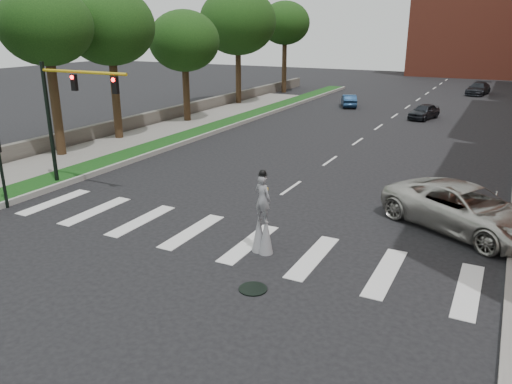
# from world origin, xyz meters

# --- Properties ---
(ground_plane) EXTENTS (160.00, 160.00, 0.00)m
(ground_plane) POSITION_xyz_m (0.00, 0.00, 0.00)
(ground_plane) COLOR black
(ground_plane) RESTS_ON ground
(grass_median) EXTENTS (2.00, 60.00, 0.25)m
(grass_median) POSITION_xyz_m (-11.50, 20.00, 0.12)
(grass_median) COLOR #103A11
(grass_median) RESTS_ON ground
(median_curb) EXTENTS (0.20, 60.00, 0.28)m
(median_curb) POSITION_xyz_m (-10.45, 20.00, 0.14)
(median_curb) COLOR gray
(median_curb) RESTS_ON ground
(sidewalk_left) EXTENTS (4.00, 60.00, 0.18)m
(sidewalk_left) POSITION_xyz_m (-14.50, 10.00, 0.09)
(sidewalk_left) COLOR slate
(sidewalk_left) RESTS_ON ground
(stone_wall) EXTENTS (0.50, 56.00, 1.10)m
(stone_wall) POSITION_xyz_m (-17.00, 22.00, 0.55)
(stone_wall) COLOR #544F48
(stone_wall) RESTS_ON ground
(manhole) EXTENTS (0.90, 0.90, 0.04)m
(manhole) POSITION_xyz_m (3.00, -2.00, 0.02)
(manhole) COLOR black
(manhole) RESTS_ON ground
(building_backdrop) EXTENTS (26.00, 14.00, 18.00)m
(building_backdrop) POSITION_xyz_m (6.00, 78.00, 9.00)
(building_backdrop) COLOR #9D4531
(building_backdrop) RESTS_ON ground
(traffic_signal) EXTENTS (5.30, 0.23, 6.20)m
(traffic_signal) POSITION_xyz_m (-9.78, 3.00, 4.15)
(traffic_signal) COLOR black
(traffic_signal) RESTS_ON ground
(secondary_signal) EXTENTS (0.25, 0.21, 3.23)m
(secondary_signal) POSITION_xyz_m (-10.30, -0.50, 1.95)
(secondary_signal) COLOR black
(secondary_signal) RESTS_ON ground
(stilt_performer) EXTENTS (0.83, 0.59, 3.11)m
(stilt_performer) POSITION_xyz_m (2.05, 0.57, 1.24)
(stilt_performer) COLOR #302113
(stilt_performer) RESTS_ON ground
(suv_crossing) EXTENTS (7.29, 5.91, 1.85)m
(suv_crossing) POSITION_xyz_m (8.32, 6.05, 0.92)
(suv_crossing) COLOR beige
(suv_crossing) RESTS_ON ground
(car_near) EXTENTS (2.51, 4.17, 1.33)m
(car_near) POSITION_xyz_m (2.62, 31.47, 0.66)
(car_near) COLOR black
(car_near) RESTS_ON ground
(car_mid) EXTENTS (2.62, 4.00, 1.25)m
(car_mid) POSITION_xyz_m (-5.38, 35.33, 0.62)
(car_mid) COLOR navy
(car_mid) RESTS_ON ground
(car_far) EXTENTS (2.79, 5.25, 1.45)m
(car_far) POSITION_xyz_m (5.59, 51.30, 0.73)
(car_far) COLOR black
(car_far) RESTS_ON ground
(tree_1) EXTENTS (5.39, 5.39, 10.12)m
(tree_1) POSITION_xyz_m (-15.32, 7.29, 7.76)
(tree_1) COLOR #302113
(tree_1) RESTS_ON ground
(tree_2) EXTENTS (6.11, 6.11, 10.39)m
(tree_2) POSITION_xyz_m (-15.49, 12.73, 7.75)
(tree_2) COLOR #302113
(tree_2) RESTS_ON ground
(tree_3) EXTENTS (5.76, 5.76, 9.11)m
(tree_3) POSITION_xyz_m (-15.06, 20.71, 6.62)
(tree_3) COLOR #302113
(tree_3) RESTS_ON ground
(tree_4) EXTENTS (7.68, 7.68, 11.49)m
(tree_4) POSITION_xyz_m (-16.13, 31.67, 8.20)
(tree_4) COLOR #302113
(tree_4) RESTS_ON ground
(tree_5) EXTENTS (5.92, 5.92, 10.65)m
(tree_5) POSITION_xyz_m (-15.94, 42.85, 8.08)
(tree_5) COLOR #302113
(tree_5) RESTS_ON ground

